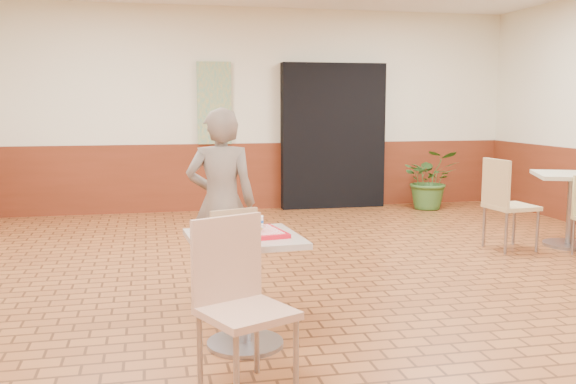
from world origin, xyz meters
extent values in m
cube|color=brown|center=(0.00, 0.00, 0.00)|extent=(8.00, 10.00, 0.01)
cube|color=beige|center=(0.00, 5.00, 1.50)|extent=(8.00, 0.01, 3.00)
cube|color=maroon|center=(0.00, 4.98, 0.50)|extent=(8.00, 0.04, 1.00)
cube|color=black|center=(1.20, 4.88, 1.10)|extent=(1.60, 0.22, 2.20)
cube|color=gray|center=(-0.60, 4.94, 1.60)|extent=(0.50, 0.03, 1.20)
cube|color=#B19F8F|center=(-0.97, -0.52, 0.72)|extent=(0.70, 0.70, 0.04)
cylinder|color=gray|center=(-0.97, -0.52, 0.35)|extent=(0.08, 0.08, 0.70)
cylinder|color=gray|center=(-0.97, -0.52, 0.01)|extent=(0.51, 0.51, 0.03)
cube|color=tan|center=(-1.06, -1.22, 0.46)|extent=(0.59, 0.59, 0.04)
cube|color=tan|center=(-1.14, -1.03, 0.72)|extent=(0.42, 0.21, 0.49)
cylinder|color=gray|center=(-1.16, -1.47, 0.22)|extent=(0.03, 0.03, 0.44)
cylinder|color=gray|center=(-0.81, -1.31, 0.22)|extent=(0.03, 0.03, 0.44)
cylinder|color=gray|center=(-1.31, -1.12, 0.22)|extent=(0.03, 0.03, 0.44)
cylinder|color=gray|center=(-0.97, -0.96, 0.22)|extent=(0.03, 0.03, 0.44)
cube|color=tan|center=(-1.01, 0.24, 0.39)|extent=(0.48, 0.48, 0.04)
cube|color=tan|center=(-0.96, 0.07, 0.61)|extent=(0.37, 0.14, 0.42)
cylinder|color=gray|center=(-0.91, 0.44, 0.19)|extent=(0.03, 0.03, 0.37)
cylinder|color=gray|center=(-1.22, 0.34, 0.19)|extent=(0.03, 0.03, 0.37)
cylinder|color=gray|center=(-0.81, 0.13, 0.19)|extent=(0.03, 0.03, 0.37)
cylinder|color=gray|center=(-1.12, 0.03, 0.19)|extent=(0.03, 0.03, 0.37)
imported|color=#716458|center=(-0.99, 0.63, 0.78)|extent=(0.62, 0.46, 1.56)
cube|color=red|center=(-0.97, -0.52, 0.76)|extent=(0.50, 0.39, 0.03)
cube|color=#E18585|center=(-0.97, -0.52, 0.77)|extent=(0.44, 0.33, 0.00)
torus|color=#ECC956|center=(-1.08, -0.49, 0.79)|extent=(0.11, 0.11, 0.03)
ellipsoid|color=#B28B34|center=(-0.92, -0.59, 0.79)|extent=(0.16, 0.13, 0.04)
cube|color=silver|center=(-0.92, -0.59, 0.82)|extent=(0.14, 0.11, 0.01)
ellipsoid|color=#AE7F18|center=(-0.98, -0.62, 0.78)|extent=(0.04, 0.03, 0.02)
cylinder|color=white|center=(-0.86, -0.44, 0.81)|extent=(0.06, 0.06, 0.08)
cylinder|color=blue|center=(-0.86, -0.44, 0.82)|extent=(0.06, 0.06, 0.02)
cube|color=beige|center=(3.05, 1.69, 0.80)|extent=(0.78, 0.78, 0.04)
cylinder|color=gray|center=(3.05, 1.69, 0.39)|extent=(0.09, 0.09, 0.78)
cylinder|color=gray|center=(3.05, 1.69, 0.02)|extent=(0.56, 0.56, 0.03)
cube|color=#D3B87E|center=(2.30, 1.68, 0.47)|extent=(0.50, 0.50, 0.04)
cube|color=#D3B87E|center=(2.09, 1.66, 0.75)|extent=(0.08, 0.46, 0.51)
cylinder|color=gray|center=(2.52, 1.50, 0.23)|extent=(0.03, 0.03, 0.45)
cylinder|color=gray|center=(2.48, 1.90, 0.23)|extent=(0.03, 0.03, 0.45)
cylinder|color=gray|center=(2.12, 1.46, 0.23)|extent=(0.03, 0.03, 0.45)
cylinder|color=gray|center=(2.09, 1.86, 0.23)|extent=(0.03, 0.03, 0.45)
cylinder|color=gray|center=(2.81, 1.30, 0.19)|extent=(0.03, 0.03, 0.38)
imported|color=#376227|center=(2.60, 4.40, 0.45)|extent=(0.98, 0.91, 0.91)
camera|label=1|loc=(-1.56, -4.56, 1.59)|focal=40.00mm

